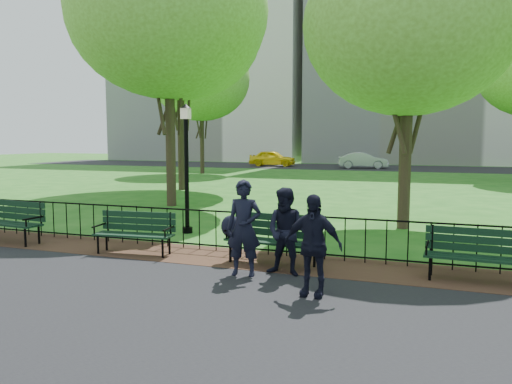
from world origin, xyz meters
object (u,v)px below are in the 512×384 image
(lamppost, at_px, (186,163))
(tree_near_e, at_px, (409,25))
(park_bench_right_a, at_px, (478,249))
(taxi, at_px, (272,158))
(park_bench_left_a, at_px, (136,228))
(tree_far_w, at_px, (201,79))
(park_bench_left_b, at_px, (11,217))
(tree_near_w, at_px, (168,13))
(tree_mid_w, at_px, (180,29))
(person_mid, at_px, (287,232))
(person_right, at_px, (312,245))
(person_left, at_px, (244,228))
(sedan_silver, at_px, (363,160))
(park_bench_main, at_px, (257,231))

(lamppost, height_order, tree_near_e, tree_near_e)
(park_bench_right_a, bearing_deg, taxi, 116.30)
(park_bench_left_a, relative_size, tree_far_w, 0.19)
(park_bench_left_a, bearing_deg, park_bench_left_b, 173.82)
(taxi, bearing_deg, tree_near_w, -175.50)
(tree_mid_w, relative_size, taxi, 2.64)
(tree_near_w, relative_size, tree_near_e, 1.26)
(taxi, bearing_deg, tree_mid_w, -179.46)
(tree_near_w, xyz_separation_m, person_mid, (6.60, -7.55, -6.04))
(tree_far_w, xyz_separation_m, person_right, (13.65, -24.08, -5.67))
(tree_near_e, xyz_separation_m, person_left, (-2.37, -5.92, -4.53))
(sedan_silver, bearing_deg, tree_mid_w, 152.03)
(tree_near_w, bearing_deg, person_left, -53.01)
(person_right, height_order, sedan_silver, person_right)
(person_right, bearing_deg, sedan_silver, 99.62)
(park_bench_right_a, height_order, person_right, person_right)
(park_bench_main, xyz_separation_m, lamppost, (-2.77, 2.37, 1.16))
(tree_far_w, xyz_separation_m, person_left, (12.23, -23.37, -5.61))
(tree_near_w, height_order, sedan_silver, tree_near_w)
(park_bench_left_a, distance_m, tree_mid_w, 15.10)
(park_bench_right_a, distance_m, person_left, 4.03)
(lamppost, relative_size, tree_mid_w, 0.31)
(park_bench_left_b, relative_size, tree_near_w, 0.19)
(tree_mid_w, bearing_deg, sedan_silver, 73.85)
(park_bench_left_b, height_order, person_left, person_left)
(park_bench_main, bearing_deg, park_bench_left_a, -171.28)
(lamppost, distance_m, taxi, 31.53)
(park_bench_left_a, bearing_deg, lamppost, 85.84)
(park_bench_right_a, height_order, sedan_silver, sedan_silver)
(person_right, relative_size, sedan_silver, 0.40)
(park_bench_right_a, relative_size, sedan_silver, 0.44)
(park_bench_left_b, relative_size, person_right, 1.20)
(park_bench_left_b, distance_m, park_bench_right_a, 10.13)
(park_bench_main, xyz_separation_m, taxi, (-10.39, 32.94, 0.06))
(park_bench_main, distance_m, tree_mid_w, 16.16)
(tree_mid_w, bearing_deg, tree_far_w, 110.99)
(tree_mid_w, relative_size, person_right, 6.79)
(person_left, height_order, taxi, person_left)
(park_bench_left_b, distance_m, lamppost, 4.33)
(lamppost, bearing_deg, park_bench_right_a, -18.71)
(park_bench_main, height_order, sedan_silver, sedan_silver)
(park_bench_left_b, xyz_separation_m, taxi, (-4.26, 33.03, 0.10))
(park_bench_left_a, distance_m, park_bench_left_b, 3.44)
(person_right, bearing_deg, tree_near_w, 133.62)
(park_bench_main, bearing_deg, person_mid, -32.58)
(tree_far_w, height_order, taxi, tree_far_w)
(person_mid, bearing_deg, tree_near_e, 76.60)
(tree_near_e, bearing_deg, tree_near_w, 167.10)
(park_bench_left_a, bearing_deg, park_bench_main, -3.68)
(park_bench_right_a, distance_m, tree_far_w, 28.20)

